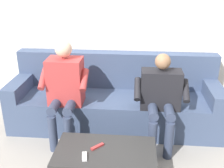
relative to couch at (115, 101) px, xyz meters
name	(u,v)px	position (x,y,z in m)	size (l,w,h in m)	color
ground_plane	(109,157)	(0.00, 0.76, -0.33)	(8.00, 8.00, 0.00)	gray
back_wall	(117,24)	(0.00, -0.43, 0.95)	(5.72, 0.06, 2.56)	silver
couch	(115,101)	(0.00, 0.00, 0.00)	(2.69, 0.80, 0.93)	#3D4C6B
coffee_table	(106,165)	(0.00, 1.11, -0.15)	(0.97, 0.54, 0.35)	#2D2D2D
person_left_seated	(161,95)	(-0.56, 0.41, 0.30)	(0.61, 0.53, 1.10)	black
person_right_seated	(65,85)	(0.56, 0.37, 0.36)	(0.56, 0.56, 1.22)	#B23838
remote_red	(97,147)	(0.08, 1.07, 0.03)	(0.14, 0.03, 0.02)	#B73333
remote_white	(85,156)	(0.18, 1.24, 0.04)	(0.12, 0.04, 0.02)	white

